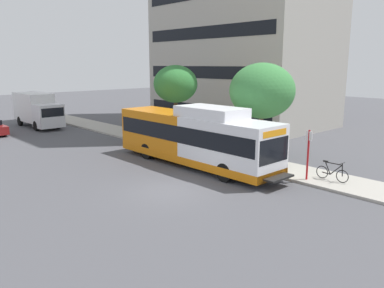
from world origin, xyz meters
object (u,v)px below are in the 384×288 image
Objects in this scene: bicycle_parked at (332,172)px; street_tree_mid_block at (176,84)px; transit_bus at (194,138)px; box_truck_background at (37,109)px; street_tree_near_stop at (262,91)px; bus_stop_sign_pole at (308,151)px.

bicycle_parked is 0.30× the size of street_tree_mid_block.
box_truck_background is (-1.26, 20.95, 0.04)m from transit_bus.
street_tree_mid_block is (1.04, 13.58, 3.94)m from bicycle_parked.
street_tree_mid_block is (-0.10, 8.10, 0.12)m from street_tree_near_stop.
street_tree_mid_block reaches higher than transit_bus.
bus_stop_sign_pole is at bearing -72.99° from transit_bus.
street_tree_near_stop reaches higher than transit_bus.
street_tree_mid_block reaches higher than box_truck_background.
transit_bus is at bearing -86.57° from box_truck_background.
street_tree_mid_block reaches higher than bus_stop_sign_pole.
transit_bus is at bearing 107.01° from bus_stop_sign_pole.
street_tree_near_stop is at bearing -89.31° from street_tree_mid_block.
bicycle_parked is 6.78m from street_tree_near_stop.
transit_bus is at bearing 153.81° from street_tree_near_stop.
street_tree_near_stop is at bearing -77.29° from box_truck_background.
street_tree_near_stop is 23.60m from box_truck_background.
bus_stop_sign_pole reaches higher than bicycle_parked.
bus_stop_sign_pole is at bearing -113.25° from street_tree_near_stop.
bicycle_parked is at bearing -81.93° from box_truck_background.
bus_stop_sign_pole is 13.05m from street_tree_mid_block.
transit_bus is 2.11× the size of street_tree_mid_block.
street_tree_mid_block is (3.80, 6.18, 2.80)m from transit_bus.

